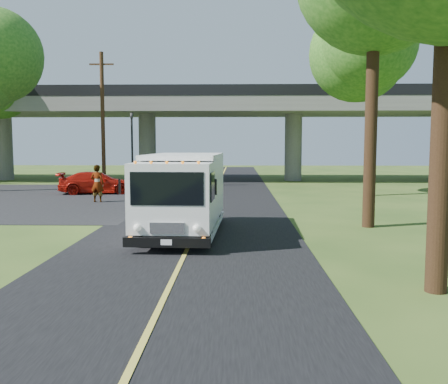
{
  "coord_description": "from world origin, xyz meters",
  "views": [
    {
      "loc": [
        1.43,
        -9.09,
        3.03
      ],
      "look_at": [
        1.03,
        5.57,
        1.6
      ],
      "focal_mm": 40.0,
      "sensor_mm": 36.0,
      "label": 1
    }
  ],
  "objects_px": {
    "traffic_signal": "(132,141)",
    "step_van": "(183,191)",
    "red_sedan": "(98,183)",
    "pedestrian": "(97,184)",
    "utility_pole": "(103,120)",
    "tree_right_far": "(376,49)"
  },
  "relations": [
    {
      "from": "traffic_signal",
      "to": "step_van",
      "type": "distance_m",
      "value": 19.65
    },
    {
      "from": "traffic_signal",
      "to": "red_sedan",
      "type": "distance_m",
      "value": 5.98
    },
    {
      "from": "step_van",
      "to": "pedestrian",
      "type": "xyz_separation_m",
      "value": [
        -5.4,
        9.01,
        -0.48
      ]
    },
    {
      "from": "red_sedan",
      "to": "traffic_signal",
      "type": "bearing_deg",
      "value": -20.46
    },
    {
      "from": "utility_pole",
      "to": "tree_right_far",
      "type": "distance_m",
      "value": 17.61
    },
    {
      "from": "tree_right_far",
      "to": "pedestrian",
      "type": "distance_m",
      "value": 17.05
    },
    {
      "from": "traffic_signal",
      "to": "step_van",
      "type": "bearing_deg",
      "value": -73.28
    },
    {
      "from": "utility_pole",
      "to": "red_sedan",
      "type": "distance_m",
      "value": 5.17
    },
    {
      "from": "utility_pole",
      "to": "pedestrian",
      "type": "relative_size",
      "value": 4.62
    },
    {
      "from": "utility_pole",
      "to": "red_sedan",
      "type": "xyz_separation_m",
      "value": [
        0.49,
        -3.32,
        -3.93
      ]
    },
    {
      "from": "traffic_signal",
      "to": "utility_pole",
      "type": "bearing_deg",
      "value": -126.87
    },
    {
      "from": "traffic_signal",
      "to": "tree_right_far",
      "type": "relative_size",
      "value": 0.47
    },
    {
      "from": "utility_pole",
      "to": "traffic_signal",
      "type": "bearing_deg",
      "value": 53.13
    },
    {
      "from": "tree_right_far",
      "to": "step_van",
      "type": "bearing_deg",
      "value": -127.27
    },
    {
      "from": "pedestrian",
      "to": "step_van",
      "type": "bearing_deg",
      "value": 131.4
    },
    {
      "from": "tree_right_far",
      "to": "red_sedan",
      "type": "distance_m",
      "value": 17.94
    },
    {
      "from": "tree_right_far",
      "to": "red_sedan",
      "type": "xyz_separation_m",
      "value": [
        -16.22,
        0.84,
        -7.64
      ]
    },
    {
      "from": "traffic_signal",
      "to": "pedestrian",
      "type": "bearing_deg",
      "value": -88.65
    },
    {
      "from": "red_sedan",
      "to": "tree_right_far",
      "type": "bearing_deg",
      "value": -102.67
    },
    {
      "from": "traffic_signal",
      "to": "tree_right_far",
      "type": "bearing_deg",
      "value": -22.07
    },
    {
      "from": "tree_right_far",
      "to": "step_van",
      "type": "height_order",
      "value": "tree_right_far"
    },
    {
      "from": "traffic_signal",
      "to": "tree_right_far",
      "type": "height_order",
      "value": "tree_right_far"
    }
  ]
}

